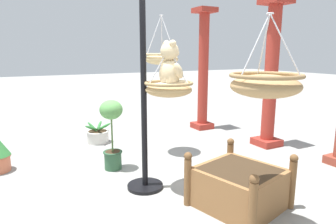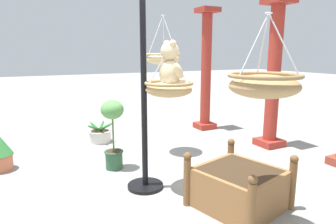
{
  "view_description": "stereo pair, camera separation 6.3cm",
  "coord_description": "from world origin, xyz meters",
  "views": [
    {
      "loc": [
        2.93,
        -1.52,
        1.64
      ],
      "look_at": [
        -0.04,
        0.03,
        0.97
      ],
      "focal_mm": 31.94,
      "sensor_mm": 36.0,
      "label": 1
    },
    {
      "loc": [
        2.95,
        -1.47,
        1.64
      ],
      "look_at": [
        -0.04,
        0.03,
        0.97
      ],
      "focal_mm": 31.94,
      "sensor_mm": 36.0,
      "label": 2
    }
  ],
  "objects": [
    {
      "name": "ground_plane",
      "position": [
        0.0,
        0.0,
        0.0
      ],
      "size": [
        40.0,
        40.0,
        0.0
      ],
      "primitive_type": "plane",
      "color": "gray"
    },
    {
      "name": "display_pole_central",
      "position": [
        -0.25,
        -0.18,
        0.72
      ],
      "size": [
        0.44,
        0.44,
        2.34
      ],
      "color": "black",
      "rests_on": "ground"
    },
    {
      "name": "hanging_basket_with_teddy",
      "position": [
        -0.1,
        0.07,
        1.24
      ],
      "size": [
        0.56,
        0.56,
        0.55
      ],
      "color": "tan"
    },
    {
      "name": "teddy_bear",
      "position": [
        -0.1,
        0.09,
        1.47
      ],
      "size": [
        0.37,
        0.34,
        0.54
      ],
      "color": "#D1B789"
    },
    {
      "name": "hanging_basket_left_high",
      "position": [
        -1.33,
        0.59,
        1.55
      ],
      "size": [
        0.56,
        0.56,
        0.75
      ],
      "color": "tan"
    },
    {
      "name": "hanging_basket_right_low",
      "position": [
        1.07,
        0.38,
        1.38
      ],
      "size": [
        0.62,
        0.62,
        0.7
      ],
      "color": "#A37F51"
    },
    {
      "name": "greenhouse_pillar_right",
      "position": [
        -0.83,
        2.44,
        1.21
      ],
      "size": [
        0.43,
        0.43,
        2.52
      ],
      "color": "#9E2D23",
      "rests_on": "ground"
    },
    {
      "name": "greenhouse_pillar_far_back",
      "position": [
        -2.39,
        2.11,
        1.22
      ],
      "size": [
        0.41,
        0.41,
        2.54
      ],
      "color": "#9E2D23",
      "rests_on": "ground"
    },
    {
      "name": "wooden_planter_box",
      "position": [
        0.64,
        0.54,
        0.24
      ],
      "size": [
        1.06,
        1.03,
        0.6
      ],
      "color": "olive",
      "rests_on": "ground"
    },
    {
      "name": "potted_plant_flowering_red",
      "position": [
        -1.02,
        -0.35,
        0.57
      ],
      "size": [
        0.32,
        0.32,
        1.0
      ],
      "color": "#2D5638",
      "rests_on": "ground"
    },
    {
      "name": "potted_plant_tall_leafy",
      "position": [
        -2.39,
        -0.21,
        0.14
      ],
      "size": [
        0.49,
        0.5,
        0.39
      ],
      "color": "beige",
      "rests_on": "ground"
    }
  ]
}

